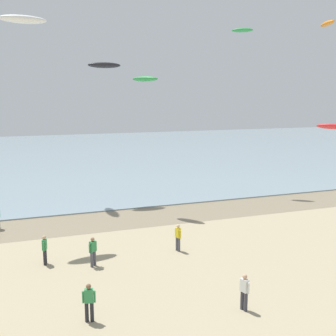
{
  "coord_description": "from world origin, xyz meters",
  "views": [
    {
      "loc": [
        -8.14,
        -6.95,
        9.52
      ],
      "look_at": [
        -1.44,
        11.83,
        6.04
      ],
      "focal_mm": 44.59,
      "sensor_mm": 36.0,
      "label": 1
    }
  ],
  "objects": [
    {
      "name": "person_nearest_camera",
      "position": [
        -7.18,
        16.61,
        0.92
      ],
      "size": [
        0.3,
        0.56,
        1.71
      ],
      "color": "#232328",
      "rests_on": "ground"
    },
    {
      "name": "kite_aloft_6",
      "position": [
        10.22,
        13.94,
        7.63
      ],
      "size": [
        1.96,
        2.04,
        0.53
      ],
      "primitive_type": "ellipsoid",
      "rotation": [
        0.33,
        0.0,
        2.31
      ],
      "color": "red"
    },
    {
      "name": "kite_aloft_8",
      "position": [
        12.55,
        29.85,
        15.67
      ],
      "size": [
        2.08,
        1.76,
        0.47
      ],
      "primitive_type": "ellipsoid",
      "rotation": [
        -0.24,
        0.0,
        5.67
      ],
      "color": "green"
    },
    {
      "name": "kite_aloft_1",
      "position": [
        24.9,
        32.79,
        17.41
      ],
      "size": [
        2.25,
        3.52,
        0.73
      ],
      "primitive_type": "ellipsoid",
      "rotation": [
        0.2,
        0.0,
        4.35
      ],
      "color": "orange"
    },
    {
      "name": "kite_aloft_3",
      "position": [
        1.53,
        25.65,
        10.81
      ],
      "size": [
        2.13,
        2.46,
        0.51
      ],
      "primitive_type": "ellipsoid",
      "rotation": [
        -0.16,
        0.0,
        5.35
      ],
      "color": "green"
    },
    {
      "name": "kite_aloft_5",
      "position": [
        -7.55,
        21.99,
        14.24
      ],
      "size": [
        3.07,
        1.35,
        0.59
      ],
      "primitive_type": "ellipsoid",
      "rotation": [
        -0.12,
        0.0,
        0.12
      ],
      "color": "white"
    },
    {
      "name": "person_by_waterline",
      "position": [
        -4.65,
        15.41,
        0.92
      ],
      "size": [
        0.49,
        0.38,
        1.71
      ],
      "color": "#4C4C56",
      "rests_on": "ground"
    },
    {
      "name": "person_trailing_behind",
      "position": [
        0.9,
        8.26,
        0.92
      ],
      "size": [
        0.32,
        0.55,
        1.71
      ],
      "color": "#383842",
      "rests_on": "ground"
    },
    {
      "name": "wet_sand_strip",
      "position": [
        0.0,
        23.69,
        0.0
      ],
      "size": [
        120.0,
        5.2,
        0.01
      ],
      "primitive_type": "cube",
      "color": "#84755B",
      "rests_on": "ground"
    },
    {
      "name": "person_mid_beach",
      "position": [
        -5.79,
        9.62,
        0.92
      ],
      "size": [
        0.56,
        0.3,
        1.71
      ],
      "color": "#232328",
      "rests_on": "ground"
    },
    {
      "name": "sea",
      "position": [
        0.0,
        61.29,
        0.05
      ],
      "size": [
        160.0,
        70.0,
        0.1
      ],
      "primitive_type": "cube",
      "color": "#7F939E",
      "rests_on": "ground"
    },
    {
      "name": "person_far_down_beach",
      "position": [
        0.7,
        16.01,
        0.92
      ],
      "size": [
        0.3,
        0.56,
        1.71
      ],
      "color": "#4C4C56",
      "rests_on": "ground"
    },
    {
      "name": "kite_aloft_7",
      "position": [
        -0.76,
        30.51,
        12.14
      ],
      "size": [
        2.93,
        1.1,
        0.64
      ],
      "primitive_type": "ellipsoid",
      "rotation": [
        0.21,
        0.0,
        3.11
      ],
      "color": "black"
    }
  ]
}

